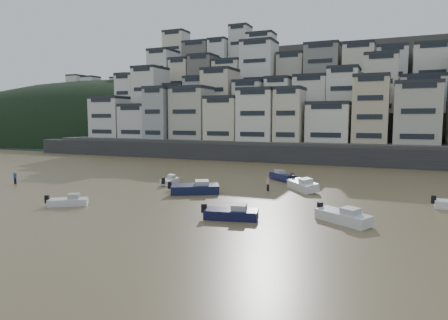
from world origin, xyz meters
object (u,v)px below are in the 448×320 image
at_px(boat_b, 343,214).
at_px(boat_h, 282,175).
at_px(boat_a, 231,212).
at_px(person_pink, 268,184).
at_px(boat_e, 303,184).
at_px(boat_c, 195,187).
at_px(boat_j, 68,200).
at_px(boat_f, 170,180).
at_px(person_blue, 15,178).

bearing_deg(boat_b, boat_h, 150.34).
height_order(boat_a, person_pink, person_pink).
relative_size(boat_e, person_pink, 3.52).
height_order(boat_c, boat_b, boat_c).
distance_m(boat_h, boat_a, 24.02).
bearing_deg(person_pink, boat_h, 93.52).
xyz_separation_m(boat_j, boat_a, (17.58, 1.33, 0.13)).
bearing_deg(boat_f, boat_h, -59.78).
height_order(boat_c, person_blue, person_blue).
relative_size(boat_j, boat_e, 0.69).
height_order(boat_h, person_pink, person_pink).
relative_size(boat_f, boat_e, 0.67).
xyz_separation_m(boat_h, boat_b, (10.96, -21.25, 0.02)).
xyz_separation_m(boat_c, boat_h, (6.82, 14.50, -0.12)).
height_order(boat_h, person_blue, person_blue).
distance_m(boat_h, boat_j, 29.88).
bearing_deg(boat_h, boat_b, 159.55).
bearing_deg(boat_a, boat_b, 4.33).
relative_size(boat_f, person_blue, 2.37).
bearing_deg(boat_b, person_pink, 163.42).
bearing_deg(boat_e, boat_j, -85.46).
distance_m(boat_a, person_pink, 15.00).
distance_m(boat_f, person_blue, 21.23).
distance_m(boat_a, person_blue, 35.10).
relative_size(boat_h, boat_j, 1.26).
bearing_deg(person_blue, boat_e, 15.81).
relative_size(boat_b, person_pink, 3.18).
xyz_separation_m(boat_h, boat_e, (4.44, -7.09, 0.10)).
relative_size(boat_h, person_pink, 3.08).
xyz_separation_m(boat_a, boat_b, (9.27, 2.71, 0.04)).
relative_size(boat_a, person_pink, 3.00).
relative_size(boat_a, person_blue, 3.00).
relative_size(boat_b, boat_f, 1.34).
distance_m(boat_h, boat_e, 8.37).
height_order(boat_f, boat_e, boat_e).
height_order(boat_f, person_pink, person_pink).
bearing_deg(boat_c, boat_e, 3.26).
distance_m(boat_b, boat_f, 26.97).
height_order(boat_c, boat_f, boat_c).
height_order(boat_h, boat_f, boat_h).
bearing_deg(boat_f, boat_j, 165.52).
height_order(boat_c, boat_a, boat_c).
bearing_deg(boat_c, boat_f, 111.63).
height_order(boat_h, boat_b, boat_b).
bearing_deg(boat_b, person_blue, -151.64).
bearing_deg(boat_f, boat_c, -133.40).
xyz_separation_m(boat_b, person_blue, (-43.80, 3.60, 0.12)).
height_order(boat_c, boat_j, boat_c).
bearing_deg(boat_a, boat_c, 119.98).
distance_m(boat_c, boat_h, 16.02).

